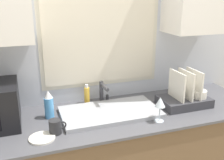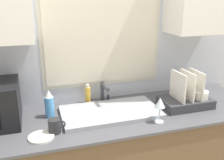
# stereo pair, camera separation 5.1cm
# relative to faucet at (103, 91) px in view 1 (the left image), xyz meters

# --- Properties ---
(wall_back) EXTENTS (6.00, 0.38, 2.60)m
(wall_back) POSITION_rel_faucet_xyz_m (0.03, 0.12, 0.40)
(wall_back) COLOR silver
(wall_back) RESTS_ON ground_plane
(sink_basin) EXTENTS (0.73, 0.40, 0.03)m
(sink_basin) POSITION_rel_faucet_xyz_m (-0.01, -0.20, -0.10)
(sink_basin) COLOR #9EA0A5
(sink_basin) RESTS_ON countertop
(faucet) EXTENTS (0.08, 0.18, 0.18)m
(faucet) POSITION_rel_faucet_xyz_m (0.00, 0.00, 0.00)
(faucet) COLOR #333338
(faucet) RESTS_ON countertop
(dish_rack) EXTENTS (0.39, 0.25, 0.29)m
(dish_rack) POSITION_rel_faucet_xyz_m (0.61, -0.25, -0.04)
(dish_rack) COLOR #333338
(dish_rack) RESTS_ON countertop
(spray_bottle) EXTENTS (0.07, 0.07, 0.21)m
(spray_bottle) POSITION_rel_faucet_xyz_m (-0.44, -0.11, -0.01)
(spray_bottle) COLOR #4C99D8
(spray_bottle) RESTS_ON countertop
(soap_bottle) EXTENTS (0.04, 0.04, 0.16)m
(soap_bottle) POSITION_rel_faucet_xyz_m (-0.12, 0.05, -0.04)
(soap_bottle) COLOR gold
(soap_bottle) RESTS_ON countertop
(mug_near_sink) EXTENTS (0.11, 0.08, 0.10)m
(mug_near_sink) POSITION_rel_faucet_xyz_m (-0.43, -0.36, -0.06)
(mug_near_sink) COLOR #262628
(mug_near_sink) RESTS_ON countertop
(wine_glass) EXTENTS (0.07, 0.07, 0.18)m
(wine_glass) POSITION_rel_faucet_xyz_m (0.28, -0.42, 0.03)
(wine_glass) COLOR silver
(wine_glass) RESTS_ON countertop
(small_plate) EXTENTS (0.16, 0.16, 0.01)m
(small_plate) POSITION_rel_faucet_xyz_m (-0.52, -0.40, -0.11)
(small_plate) COLOR silver
(small_plate) RESTS_ON countertop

